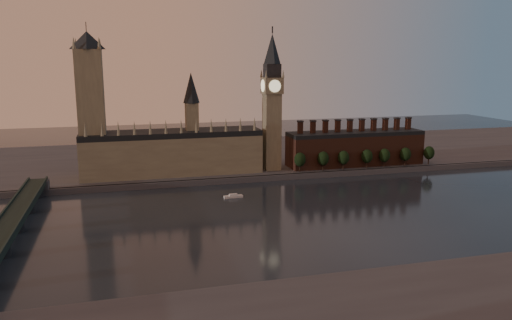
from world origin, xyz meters
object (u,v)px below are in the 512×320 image
Objects in this scene: westminster_bridge at (7,231)px; river_boat at (233,196)px; victoria_tower at (91,101)px; big_ben at (272,101)px.

westminster_bridge is 16.25× the size of river_boat.
victoria_tower is 8.78× the size of river_boat.
victoria_tower reaches higher than westminster_bridge.
victoria_tower is 1.01× the size of big_ben.
westminster_bridge is (-165.00, -112.70, -49.39)m from big_ben.
westminster_bridge is (-35.00, -117.70, -51.65)m from victoria_tower.
victoria_tower reaches higher than river_boat.
big_ben is 91.37m from river_boat.
victoria_tower is at bearing 177.80° from big_ben.
big_ben is at bearing 34.33° from westminster_bridge.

